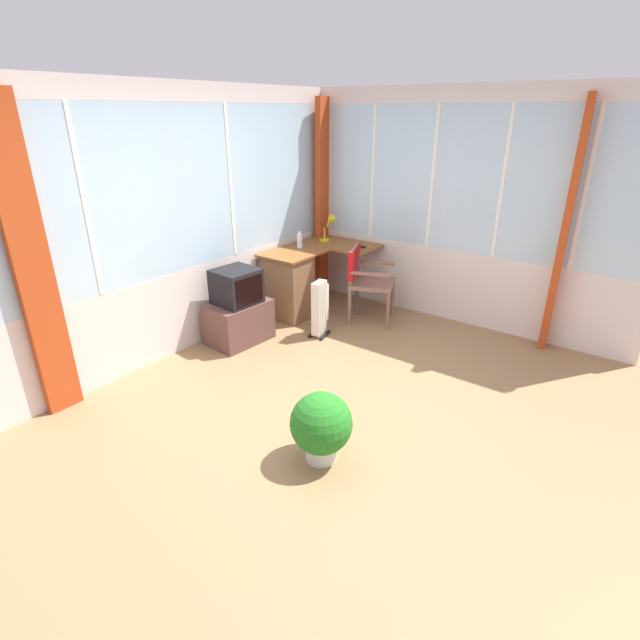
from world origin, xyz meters
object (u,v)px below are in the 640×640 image
(desk, at_px, (292,282))
(spray_bottle, at_px, (300,239))
(tv_remote, at_px, (359,247))
(wooden_armchair, at_px, (363,274))
(space_heater, at_px, (320,308))
(potted_plant, at_px, (321,425))
(desk_lamp, at_px, (331,224))
(tv_on_stand, at_px, (238,310))

(desk, relative_size, spray_bottle, 5.96)
(tv_remote, bearing_deg, spray_bottle, 112.48)
(desk, bearing_deg, wooden_armchair, -62.14)
(spray_bottle, xyz_separation_m, wooden_armchair, (0.14, -0.81, -0.31))
(space_heater, bearing_deg, potted_plant, -143.23)
(potted_plant, bearing_deg, desk_lamp, 34.25)
(desk_lamp, relative_size, tv_on_stand, 0.41)
(wooden_armchair, bearing_deg, space_heater, 168.61)
(spray_bottle, xyz_separation_m, tv_on_stand, (-1.14, -0.08, -0.52))
(desk, bearing_deg, space_heater, -112.68)
(spray_bottle, relative_size, potted_plant, 0.42)
(desk_lamp, bearing_deg, tv_on_stand, 179.64)
(desk_lamp, distance_m, tv_remote, 0.53)
(spray_bottle, distance_m, space_heater, 1.01)
(tv_on_stand, bearing_deg, desk_lamp, -0.36)
(tv_remote, xyz_separation_m, tv_on_stand, (-1.57, 0.49, -0.43))
(space_heater, relative_size, potted_plant, 1.20)
(tv_remote, xyz_separation_m, spray_bottle, (-0.43, 0.57, 0.09))
(desk, distance_m, tv_on_stand, 0.89)
(wooden_armchair, height_order, space_heater, wooden_armchair)
(desk, height_order, wooden_armchair, wooden_armchair)
(desk_lamp, height_order, tv_on_stand, desk_lamp)
(tv_remote, bearing_deg, desk, 129.39)
(desk, height_order, tv_remote, tv_remote)
(spray_bottle, height_order, tv_on_stand, spray_bottle)
(wooden_armchair, distance_m, potted_plant, 2.57)
(desk_lamp, relative_size, tv_remote, 2.19)
(tv_on_stand, relative_size, potted_plant, 1.54)
(spray_bottle, xyz_separation_m, space_heater, (-0.50, -0.68, -0.55))
(desk_lamp, bearing_deg, tv_remote, -100.67)
(wooden_armchair, xyz_separation_m, potted_plant, (-2.30, -1.11, -0.28))
(desk, xyz_separation_m, space_heater, (-0.25, -0.60, -0.10))
(spray_bottle, bearing_deg, space_heater, -126.49)
(tv_on_stand, xyz_separation_m, potted_plant, (-1.03, -1.84, -0.07))
(tv_on_stand, bearing_deg, wooden_armchair, -29.71)
(space_heater, bearing_deg, tv_on_stand, 136.73)
(spray_bottle, bearing_deg, desk_lamp, -9.84)
(spray_bottle, relative_size, space_heater, 0.35)
(spray_bottle, height_order, wooden_armchair, spray_bottle)
(space_heater, bearing_deg, tv_remote, 6.70)
(tv_on_stand, xyz_separation_m, space_heater, (0.64, -0.60, -0.04))
(wooden_armchair, bearing_deg, desk_lamp, 61.68)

